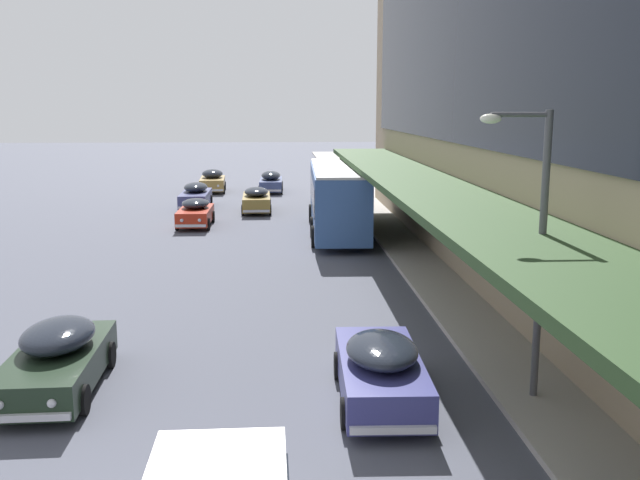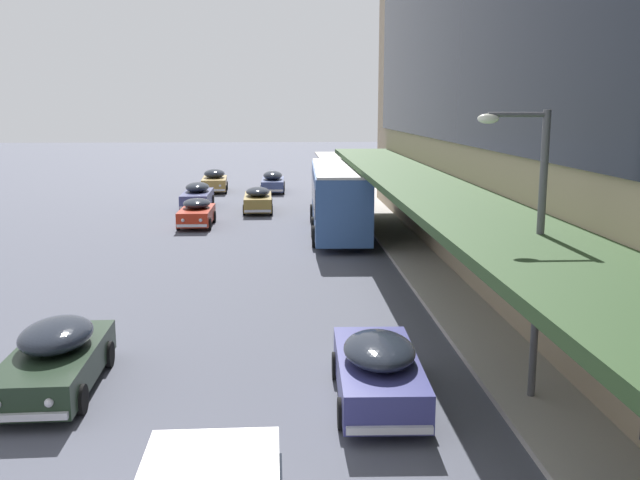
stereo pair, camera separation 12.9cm
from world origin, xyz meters
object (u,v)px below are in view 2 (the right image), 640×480
Objects in this scene: sedan_lead_near at (273,182)px; sedan_second_near at (197,213)px; sedan_lead_mid at (197,196)px; sedan_trailing_near at (378,369)px; sedan_second_mid at (56,357)px; street_lamp at (531,232)px; sedan_far_back at (258,199)px; sedan_oncoming_front at (214,181)px; transit_bus_kerbside_front at (338,196)px.

sedan_lead_near is 1.15× the size of sedan_second_near.
sedan_lead_mid is (-4.65, -8.32, 0.02)m from sedan_lead_near.
sedan_second_mid is (-7.15, 1.12, 0.00)m from sedan_trailing_near.
street_lamp reaches higher than sedan_second_mid.
sedan_far_back is 5.92m from sedan_second_near.
sedan_trailing_near is 0.97× the size of sedan_second_mid.
sedan_second_mid reaches higher than sedan_second_near.
sedan_oncoming_front is 0.96× the size of sedan_second_mid.
transit_bus_kerbside_front is 2.36× the size of sedan_second_mid.
sedan_lead_near is at bearing 60.81° from sedan_lead_mid.
transit_bus_kerbside_front reaches higher than sedan_trailing_near.
sedan_trailing_near is 39.74m from sedan_oncoming_front.
sedan_second_near is (-3.88, -15.30, -0.04)m from sedan_lead_near.
sedan_second_near is 7.02m from sedan_lead_mid.
sedan_oncoming_front is 40.68m from street_lamp.
sedan_lead_mid is at bearing 96.31° from sedan_second_near.
sedan_second_mid is (-4.43, -37.64, -0.01)m from sedan_lead_near.
street_lamp is at bearing -76.98° from sedan_far_back.
sedan_second_mid is at bearing -89.58° from sedan_lead_mid.
sedan_lead_near is 4.38m from sedan_oncoming_front.
sedan_lead_mid is at bearing -119.19° from sedan_lead_near.
sedan_oncoming_front is (-4.37, 0.34, 0.04)m from sedan_lead_near.
sedan_lead_near is 39.48m from street_lamp.
sedan_lead_mid is at bearing 108.93° from street_lamp.
sedan_oncoming_front reaches higher than sedan_lead_near.
sedan_lead_mid reaches higher than sedan_far_back.
sedan_far_back is at bearing 82.40° from sedan_second_mid.
sedan_far_back is at bearing 118.43° from transit_bus_kerbside_front.
sedan_far_back is 27.62m from sedan_second_mid.
sedan_oncoming_front is at bearing 91.81° from sedan_second_near.
sedan_second_near is at bearing -104.21° from sedan_lead_near.
sedan_far_back is at bearing 103.02° from street_lamp.
sedan_far_back is at bearing -26.65° from sedan_lead_mid.
sedan_lead_near is at bearing -4.40° from sedan_oncoming_front.
sedan_lead_mid is (-3.87, 1.94, 0.03)m from sedan_far_back.
transit_bus_kerbside_front is 1.82× the size of street_lamp.
sedan_lead_mid is 1.11× the size of sedan_oncoming_front.
sedan_far_back is at bearing -94.34° from sedan_lead_near.
sedan_trailing_near is 1.07× the size of sedan_second_near.
sedan_lead_near reaches higher than sedan_trailing_near.
sedan_oncoming_front is (0.28, 8.66, 0.03)m from sedan_lead_mid.
sedan_trailing_near is at bearing -74.29° from sedan_second_near.
sedan_lead_near is at bearing 94.02° from sedan_trailing_near.
sedan_far_back reaches higher than sedan_trailing_near.
sedan_second_near is 15.65m from sedan_oncoming_front.
street_lamp reaches higher than sedan_far_back.
sedan_lead_mid is at bearing 103.61° from sedan_trailing_near.
transit_bus_kerbside_front is 2.62× the size of sedan_second_near.
street_lamp reaches higher than sedan_oncoming_front.
street_lamp is (10.28, -1.29, 2.99)m from sedan_second_mid.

